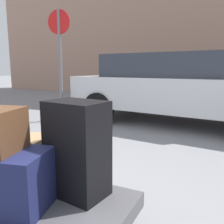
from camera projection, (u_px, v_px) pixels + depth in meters
name	position (u px, v px, depth m)	size (l,w,h in m)	color
luggage_cart	(30.00, 207.00, 1.56)	(1.26, 0.75, 0.34)	#4C4C51
duffel_bag_tan_front_right	(10.00, 157.00, 1.79)	(0.56, 0.29, 0.32)	#9E7F56
suitcase_black_rear_right	(77.00, 149.00, 1.54)	(0.36, 0.25, 0.60)	black
parked_car	(176.00, 87.00, 5.07)	(4.48, 2.30, 1.42)	silver
no_parking_sign	(60.00, 53.00, 5.18)	(0.50, 0.09, 2.33)	slate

